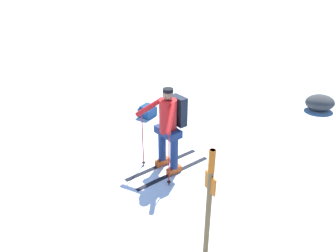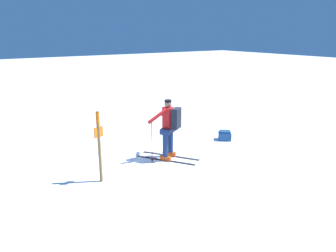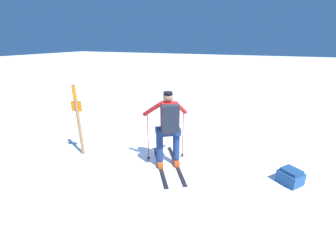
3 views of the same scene
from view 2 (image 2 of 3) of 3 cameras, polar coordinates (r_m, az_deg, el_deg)
ground_plane at (r=9.56m, az=-2.50°, el=-4.87°), size 80.00×80.00×0.00m
skier at (r=8.91m, az=0.18°, el=0.07°), size 1.69×1.33×1.67m
dropped_backpack at (r=10.88m, az=9.86°, el=-1.65°), size 0.52×0.53×0.30m
trail_marker at (r=7.67m, az=-11.91°, el=-2.56°), size 0.09×0.24×1.69m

